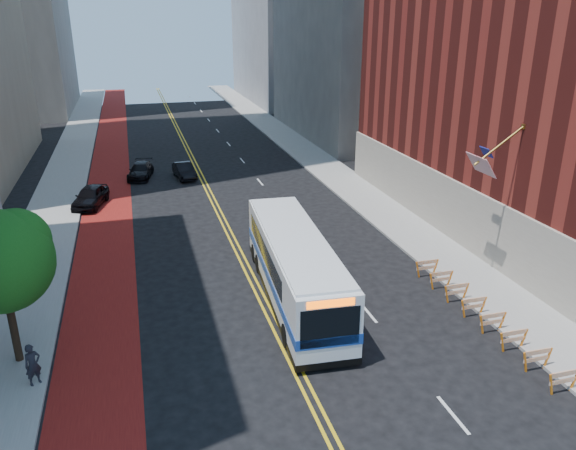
# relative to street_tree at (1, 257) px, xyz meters

# --- Properties ---
(ground) EXTENTS (160.00, 160.00, 0.00)m
(ground) POSITION_rel_street_tree_xyz_m (11.24, -6.04, -4.91)
(ground) COLOR black
(ground) RESTS_ON ground
(sidewalk_left) EXTENTS (4.00, 140.00, 0.15)m
(sidewalk_left) POSITION_rel_street_tree_xyz_m (-0.76, 23.96, -4.84)
(sidewalk_left) COLOR gray
(sidewalk_left) RESTS_ON ground
(sidewalk_right) EXTENTS (4.00, 140.00, 0.15)m
(sidewalk_right) POSITION_rel_street_tree_xyz_m (23.24, 23.96, -4.84)
(sidewalk_right) COLOR gray
(sidewalk_right) RESTS_ON ground
(bus_lane_paint) EXTENTS (3.60, 140.00, 0.01)m
(bus_lane_paint) POSITION_rel_street_tree_xyz_m (3.14, 23.96, -4.91)
(bus_lane_paint) COLOR maroon
(bus_lane_paint) RESTS_ON ground
(center_line_inner) EXTENTS (0.14, 140.00, 0.01)m
(center_line_inner) POSITION_rel_street_tree_xyz_m (11.06, 23.96, -4.91)
(center_line_inner) COLOR gold
(center_line_inner) RESTS_ON ground
(center_line_outer) EXTENTS (0.14, 140.00, 0.01)m
(center_line_outer) POSITION_rel_street_tree_xyz_m (11.42, 23.96, -4.91)
(center_line_outer) COLOR gold
(center_line_outer) RESTS_ON ground
(lane_dashes) EXTENTS (0.14, 98.20, 0.01)m
(lane_dashes) POSITION_rel_street_tree_xyz_m (16.04, 31.96, -4.90)
(lane_dashes) COLOR silver
(lane_dashes) RESTS_ON ground
(construction_barriers) EXTENTS (1.42, 10.91, 1.00)m
(construction_barriers) POSITION_rel_street_tree_xyz_m (20.84, -2.62, -4.24)
(construction_barriers) COLOR orange
(construction_barriers) RESTS_ON ground
(street_tree) EXTENTS (4.20, 4.20, 6.70)m
(street_tree) POSITION_rel_street_tree_xyz_m (0.00, 0.00, 0.00)
(street_tree) COLOR black
(street_tree) RESTS_ON sidewalk_left
(transit_bus) EXTENTS (3.75, 13.28, 3.61)m
(transit_bus) POSITION_rel_street_tree_xyz_m (12.90, 2.34, -3.03)
(transit_bus) COLOR silver
(transit_bus) RESTS_ON ground
(car_a) EXTENTS (3.06, 4.96, 1.58)m
(car_a) POSITION_rel_street_tree_xyz_m (1.94, 21.05, -4.12)
(car_a) COLOR black
(car_a) RESTS_ON ground
(car_b) EXTENTS (1.97, 4.27, 1.36)m
(car_b) POSITION_rel_street_tree_xyz_m (9.74, 27.15, -4.23)
(car_b) COLOR black
(car_b) RESTS_ON ground
(car_c) EXTENTS (2.75, 4.87, 1.33)m
(car_c) POSITION_rel_street_tree_xyz_m (5.93, 28.25, -4.25)
(car_c) COLOR black
(car_c) RESTS_ON ground
(pedestrian) EXTENTS (0.77, 0.70, 1.77)m
(pedestrian) POSITION_rel_street_tree_xyz_m (0.84, -2.01, -3.88)
(pedestrian) COLOR black
(pedestrian) RESTS_ON sidewalk_left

